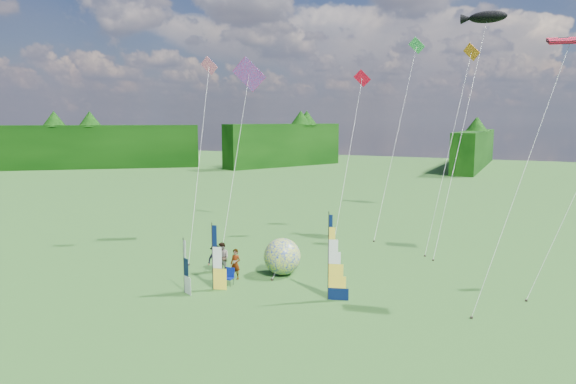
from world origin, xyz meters
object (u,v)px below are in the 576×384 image
at_px(spectator_b, 222,258).
at_px(camp_chair, 228,277).
at_px(side_banner_far, 184,266).
at_px(bol_inflatable, 282,257).
at_px(spectator_c, 215,259).
at_px(kite_whale, 464,114).
at_px(spectator_a, 235,264).
at_px(feather_banner_main, 328,258).
at_px(spectator_d, 273,258).
at_px(side_banner_left, 212,257).

bearing_deg(spectator_b, camp_chair, -35.18).
xyz_separation_m(spectator_b, camp_chair, (1.71, -2.05, -0.43)).
height_order(side_banner_far, camp_chair, side_banner_far).
xyz_separation_m(bol_inflatable, spectator_b, (-3.52, -1.20, -0.19)).
bearing_deg(spectator_c, kite_whale, -19.45).
relative_size(spectator_c, camp_chair, 1.71).
distance_m(spectator_a, kite_whale, 20.86).
distance_m(bol_inflatable, spectator_b, 3.73).
relative_size(feather_banner_main, spectator_a, 2.51).
bearing_deg(kite_whale, spectator_d, -125.55).
bearing_deg(spectator_d, camp_chair, 95.86).
distance_m(spectator_c, camp_chair, 2.85).
xyz_separation_m(feather_banner_main, side_banner_far, (-7.46, -2.36, -0.79)).
height_order(spectator_b, kite_whale, kite_whale).
bearing_deg(side_banner_left, side_banner_far, -147.20).
relative_size(side_banner_far, bol_inflatable, 1.31).
bearing_deg(spectator_b, side_banner_left, -51.52).
height_order(side_banner_far, spectator_c, side_banner_far).
height_order(side_banner_left, kite_whale, kite_whale).
relative_size(side_banner_left, kite_whale, 0.19).
height_order(bol_inflatable, spectator_a, bol_inflatable).
bearing_deg(feather_banner_main, spectator_d, 128.66).
height_order(side_banner_left, spectator_a, side_banner_left).
xyz_separation_m(side_banner_left, spectator_c, (-1.68, 2.76, -0.96)).
bearing_deg(feather_banner_main, camp_chair, 165.80).
xyz_separation_m(spectator_b, spectator_d, (2.66, 1.64, -0.11)).
bearing_deg(camp_chair, kite_whale, 52.24).
bearing_deg(side_banner_left, spectator_a, 72.56).
distance_m(side_banner_left, spectator_b, 3.33).
xyz_separation_m(side_banner_far, spectator_d, (2.47, 5.73, -0.65)).
height_order(feather_banner_main, bol_inflatable, feather_banner_main).
distance_m(feather_banner_main, spectator_d, 6.20).
height_order(feather_banner_main, side_banner_far, feather_banner_main).
distance_m(feather_banner_main, side_banner_far, 7.86).
bearing_deg(spectator_b, spectator_d, 46.77).
relative_size(spectator_a, spectator_c, 1.05).
xyz_separation_m(side_banner_far, spectator_a, (1.23, 3.29, -0.57)).
distance_m(side_banner_left, spectator_d, 4.89).
distance_m(spectator_c, spectator_d, 3.56).
xyz_separation_m(feather_banner_main, camp_chair, (-5.94, -0.33, -1.76)).
relative_size(spectator_c, kite_whale, 0.09).
distance_m(feather_banner_main, spectator_b, 7.96).
distance_m(spectator_a, spectator_b, 1.63).
height_order(spectator_a, spectator_b, spectator_b).
xyz_separation_m(spectator_c, camp_chair, (2.11, -1.87, -0.36)).
height_order(feather_banner_main, kite_whale, kite_whale).
bearing_deg(spectator_b, spectator_a, -13.93).
distance_m(side_banner_left, kite_whale, 22.24).
xyz_separation_m(bol_inflatable, spectator_a, (-2.10, -1.99, -0.22)).
bearing_deg(kite_whale, side_banner_far, -122.21).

